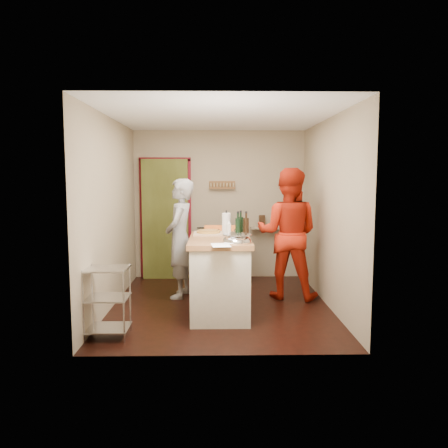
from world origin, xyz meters
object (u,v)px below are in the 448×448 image
(person_red, at_px, (288,233))
(stove, at_px, (222,255))
(island, at_px, (220,274))
(wire_shelving, at_px, (107,299))
(person_stripe, at_px, (180,239))

(person_red, bearing_deg, stove, -31.03)
(island, bearing_deg, wire_shelving, -146.34)
(stove, bearing_deg, wire_shelving, -116.85)
(wire_shelving, distance_m, island, 1.53)
(wire_shelving, relative_size, person_stripe, 0.45)
(wire_shelving, height_order, person_stripe, person_stripe)
(wire_shelving, height_order, person_red, person_red)
(stove, xyz_separation_m, wire_shelving, (-1.33, -2.62, -0.01))
(person_stripe, xyz_separation_m, person_red, (1.60, -0.05, 0.08))
(stove, distance_m, island, 1.78)
(island, xyz_separation_m, person_stripe, (-0.59, 0.79, 0.36))
(wire_shelving, distance_m, person_stripe, 1.83)
(island, distance_m, person_stripe, 1.05)
(person_stripe, bearing_deg, person_red, 97.12)
(wire_shelving, relative_size, person_red, 0.42)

